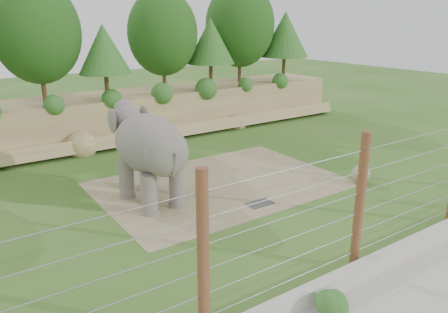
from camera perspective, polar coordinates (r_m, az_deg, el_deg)
ground at (r=16.14m, az=4.06°, el=-7.22°), size 90.00×90.00×0.00m
back_embankment at (r=26.12m, az=-12.54°, el=11.14°), size 30.00×5.52×8.77m
dirt_patch at (r=18.63m, az=-0.48°, el=-3.62°), size 10.00×7.00×0.02m
drain_grate at (r=16.76m, az=4.70°, el=-6.12°), size 1.00×0.60×0.03m
elephant at (r=16.56m, az=-9.66°, el=-0.10°), size 2.06×4.50×3.59m
stone_ball at (r=19.48m, az=17.44°, el=-2.22°), size 0.79×0.79×0.79m
retaining_wall at (r=12.97m, az=18.33°, el=-13.60°), size 26.00×0.35×0.50m
barrier_fence at (r=12.45m, az=17.29°, el=-5.80°), size 20.26×0.26×4.00m
walkway_shrub at (r=10.97m, az=14.08°, el=-18.84°), size 0.71×0.71×0.71m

